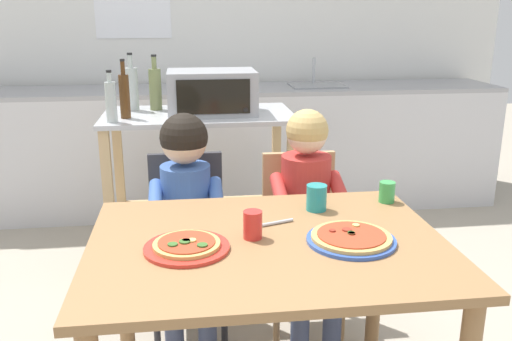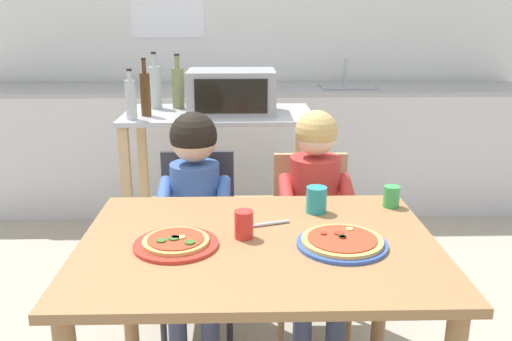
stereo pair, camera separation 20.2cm
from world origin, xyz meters
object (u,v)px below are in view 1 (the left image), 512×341
dining_chair_right (302,228)px  toaster_oven (212,92)px  bottle_dark_olive_oil (132,88)px  child_in_red_shirt (308,200)px  bottle_brown_beer (125,95)px  child_in_blue_striped_shirt (186,197)px  drinking_cup_red (253,225)px  pizza_plate_red_rimmed (187,246)px  dining_table (268,270)px  pizza_plate_blue_rimmed (351,238)px  kitchen_island_cart (200,166)px  drinking_cup_green (387,192)px  drinking_cup_teal (317,198)px  bottle_slim_sauce (111,101)px  serving_spoon (275,223)px  bottle_tall_green_wine (155,88)px  dining_chair_left (187,229)px

dining_chair_right → toaster_oven: bearing=120.3°
bottle_dark_olive_oil → child_in_red_shirt: bottle_dark_olive_oil is taller
bottle_brown_beer → child_in_blue_striped_shirt: 0.78m
dining_chair_right → child_in_red_shirt: bearing=-90.0°
bottle_dark_olive_oil → drinking_cup_red: size_ratio=3.41×
pizza_plate_red_rimmed → drinking_cup_red: 0.23m
pizza_plate_red_rimmed → dining_table: bearing=8.4°
child_in_blue_striped_shirt → pizza_plate_blue_rimmed: size_ratio=3.51×
kitchen_island_cart → child_in_red_shirt: size_ratio=1.01×
child_in_red_shirt → drinking_cup_green: (0.25, -0.26, 0.11)m
toaster_oven → child_in_red_shirt: bearing=-63.9°
bottle_dark_olive_oil → dining_table: bearing=-69.8°
bottle_brown_beer → drinking_cup_teal: (0.79, -1.00, -0.25)m
bottle_slim_sauce → child_in_red_shirt: bottle_slim_sauce is taller
drinking_cup_green → serving_spoon: size_ratio=0.58×
kitchen_island_cart → dining_chair_right: kitchen_island_cart is taller
bottle_dark_olive_oil → child_in_blue_striped_shirt: bottle_dark_olive_oil is taller
bottle_tall_green_wine → pizza_plate_blue_rimmed: 1.71m
dining_chair_left → child_in_red_shirt: size_ratio=0.79×
bottle_slim_sauce → bottle_tall_green_wine: bearing=58.7°
child_in_blue_striped_shirt → dining_chair_left: bearing=90.0°
dining_table → pizza_plate_red_rimmed: size_ratio=4.30×
toaster_oven → dining_chair_left: size_ratio=0.58×
pizza_plate_red_rimmed → pizza_plate_blue_rimmed: size_ratio=0.93×
bottle_tall_green_wine → serving_spoon: bottle_tall_green_wine is taller
toaster_oven → bottle_tall_green_wine: (-0.31, 0.16, 0.01)m
kitchen_island_cart → dining_chair_right: bearing=-55.9°
kitchen_island_cart → drinking_cup_red: bearing=-84.2°
bottle_brown_beer → serving_spoon: bottle_brown_beer is taller
bottle_brown_beer → pizza_plate_red_rimmed: 1.36m
bottle_brown_beer → drinking_cup_green: (1.08, -0.95, -0.26)m
pizza_plate_red_rimmed → serving_spoon: size_ratio=1.93×
dining_chair_right → pizza_plate_red_rimmed: bearing=-125.9°
pizza_plate_red_rimmed → drinking_cup_teal: (0.49, 0.29, 0.04)m
child_in_red_shirt → drinking_cup_teal: size_ratio=10.58×
bottle_brown_beer → pizza_plate_blue_rimmed: bottle_brown_beer is taller
bottle_dark_olive_oil → child_in_blue_striped_shirt: (0.28, -0.86, -0.36)m
bottle_slim_sauce → bottle_brown_beer: size_ratio=0.85×
pizza_plate_red_rimmed → dining_chair_right: bearing=54.1°
child_in_blue_striped_shirt → serving_spoon: (0.31, -0.50, 0.06)m
dining_chair_left → drinking_cup_green: dining_chair_left is taller
bottle_tall_green_wine → kitchen_island_cart: bearing=-30.8°
dining_chair_right → drinking_cup_red: 0.80m
bottle_brown_beer → dining_chair_left: size_ratio=0.38×
toaster_oven → dining_chair_left: bearing=-105.0°
bottle_brown_beer → dining_chair_right: bottle_brown_beer is taller
drinking_cup_red → drinking_cup_teal: size_ratio=0.96×
bottle_tall_green_wine → dining_chair_left: bearing=-78.4°
toaster_oven → bottle_dark_olive_oil: size_ratio=1.48×
bottle_brown_beer → pizza_plate_blue_rimmed: bearing=-57.6°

